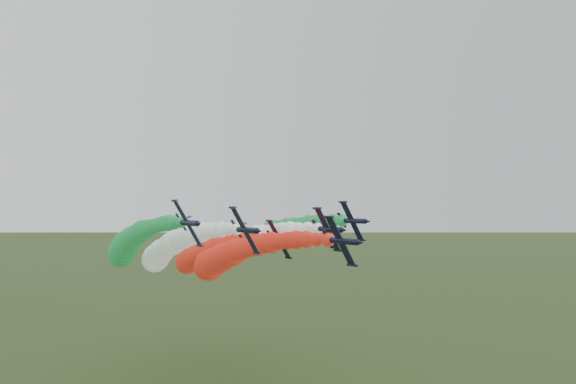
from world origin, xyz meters
The scene contains 6 objects.
jet_lead centered at (10.69, 48.71, 33.14)m, with size 14.11×83.09×19.69m.
jet_inner_left centered at (-0.34, 60.45, 35.08)m, with size 14.04×83.01×19.61m.
jet_inner_right centered at (16.94, 60.72, 34.60)m, with size 14.60×83.58×20.18m.
jet_outer_left centered at (-8.60, 67.48, 36.25)m, with size 13.94×82.91×19.51m.
jet_outer_right centered at (27.85, 65.55, 36.30)m, with size 14.02×82.99×19.59m.
jet_trail centered at (15.83, 76.85, 32.01)m, with size 14.26×83.24×19.84m.
Camera 1 is at (-50.09, -82.70, 46.52)m, focal length 35.00 mm.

